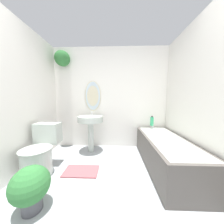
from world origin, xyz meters
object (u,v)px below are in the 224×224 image
Objects in this scene: pedestal_sink at (91,123)px; shampoo_bottle at (152,121)px; toilet at (40,153)px; potted_plant at (31,186)px; bathtub at (165,152)px.

pedestal_sink reaches higher than shampoo_bottle.
shampoo_bottle is (2.02, 0.87, 0.36)m from toilet.
toilet is 2.22m from shampoo_bottle.
pedestal_sink is 4.19× the size of shampoo_bottle.
pedestal_sink is 1.89× the size of potted_plant.
shampoo_bottle reaches higher than toilet.
shampoo_bottle is at bearing 41.32° from potted_plant.
bathtub is at bearing 25.94° from potted_plant.
pedestal_sink is 0.57× the size of bathtub.
bathtub reaches higher than potted_plant.
toilet is 2.07m from bathtub.
toilet is 0.84× the size of pedestal_sink.
potted_plant is (-1.70, -1.49, -0.41)m from shampoo_bottle.
potted_plant is (-0.32, -1.38, -0.39)m from pedestal_sink.
toilet is 1.58× the size of potted_plant.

